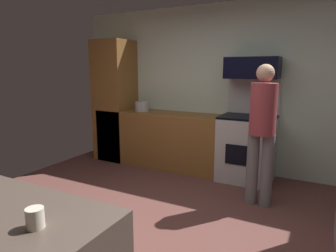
% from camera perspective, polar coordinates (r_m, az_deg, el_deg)
% --- Properties ---
extents(ground_plane, '(5.20, 4.80, 0.02)m').
position_cam_1_polar(ground_plane, '(3.10, -3.63, -20.55)').
color(ground_plane, brown).
extents(wall_back, '(5.20, 0.12, 2.60)m').
position_cam_1_polar(wall_back, '(4.80, 10.89, 7.08)').
color(wall_back, silver).
rests_on(wall_back, ground).
extents(lower_cabinet_run, '(2.40, 0.60, 0.90)m').
position_cam_1_polar(lower_cabinet_run, '(4.94, -0.74, -2.60)').
color(lower_cabinet_run, brown).
rests_on(lower_cabinet_run, ground).
extents(cabinet_column, '(0.60, 0.60, 2.10)m').
position_cam_1_polar(cabinet_column, '(5.38, -10.20, 4.82)').
color(cabinet_column, brown).
rests_on(cabinet_column, ground).
extents(oven_range, '(0.76, 0.65, 1.47)m').
position_cam_1_polar(oven_range, '(4.46, 15.05, -3.68)').
color(oven_range, beige).
rests_on(oven_range, ground).
extents(microwave, '(0.74, 0.38, 0.30)m').
position_cam_1_polar(microwave, '(4.40, 16.03, 10.75)').
color(microwave, black).
rests_on(microwave, oven_range).
extents(person_cook, '(0.31, 0.30, 1.66)m').
position_cam_1_polar(person_cook, '(3.57, 17.75, -0.45)').
color(person_cook, slate).
rests_on(person_cook, ground).
extents(mug_tea, '(0.08, 0.08, 0.09)m').
position_cam_1_polar(mug_tea, '(1.51, -24.34, -15.92)').
color(mug_tea, beige).
rests_on(mug_tea, counter_island).
extents(stock_pot, '(0.24, 0.24, 0.16)m').
position_cam_1_polar(stock_pot, '(5.07, -5.07, 3.78)').
color(stock_pot, '#B8BAC2').
rests_on(stock_pot, lower_cabinet_run).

